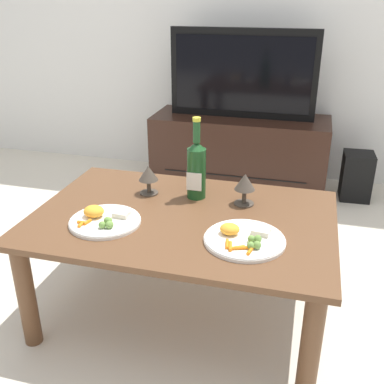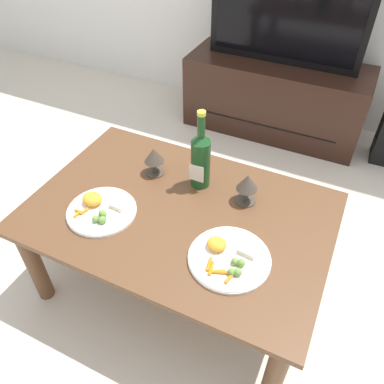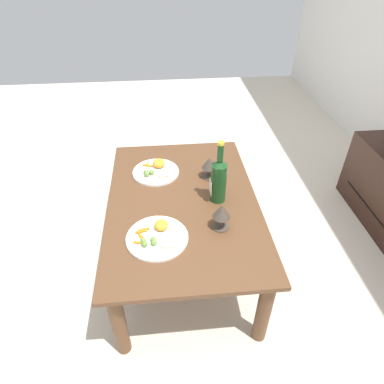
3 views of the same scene
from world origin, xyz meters
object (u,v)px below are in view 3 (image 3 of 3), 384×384
at_px(dining_table, 183,211).
at_px(goblet_left, 209,164).
at_px(goblet_right, 221,213).
at_px(dinner_plate_right, 157,237).
at_px(wine_bottle, 219,179).
at_px(dinner_plate_left, 156,171).

relative_size(dining_table, goblet_left, 9.18).
bearing_deg(dining_table, goblet_right, 37.44).
bearing_deg(dinner_plate_right, wine_bottle, 128.54).
height_order(wine_bottle, dinner_plate_left, wine_bottle).
bearing_deg(goblet_right, wine_bottle, 174.86).
distance_m(dining_table, goblet_left, 0.31).
xyz_separation_m(goblet_left, dinner_plate_left, (-0.07, -0.31, -0.07)).
bearing_deg(dinner_plate_left, goblet_left, 76.77).
distance_m(dining_table, dinner_plate_right, 0.32).
xyz_separation_m(dining_table, dinner_plate_left, (-0.28, -0.14, 0.09)).
xyz_separation_m(dinner_plate_left, dinner_plate_right, (0.55, -0.00, -0.00)).
relative_size(wine_bottle, goblet_left, 2.72).
bearing_deg(dinner_plate_right, dinner_plate_left, 179.93).
xyz_separation_m(wine_bottle, goblet_left, (-0.21, -0.02, -0.05)).
height_order(dining_table, dinner_plate_left, dinner_plate_left).
bearing_deg(goblet_left, goblet_right, -0.00).
bearing_deg(wine_bottle, dinner_plate_left, -131.01).
distance_m(dining_table, wine_bottle, 0.29).
bearing_deg(dinner_plate_right, dining_table, 152.53).
xyz_separation_m(goblet_left, goblet_right, (0.43, -0.00, 0.00)).
bearing_deg(dining_table, goblet_left, 140.39).
bearing_deg(goblet_left, dinner_plate_left, -103.23).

